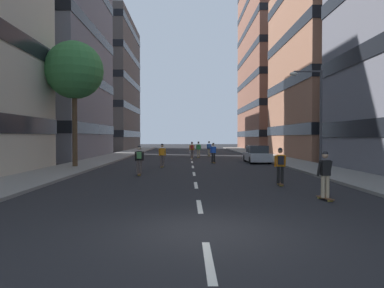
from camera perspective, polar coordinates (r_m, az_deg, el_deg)
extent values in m
plane|color=black|center=(33.83, -0.05, -2.69)|extent=(152.47, 152.47, 0.00)
cube|color=gray|center=(37.91, -13.30, -2.20)|extent=(3.45, 69.88, 0.14)
cube|color=gray|center=(38.08, 13.03, -2.19)|extent=(3.45, 69.88, 0.14)
cube|color=silver|center=(6.75, 2.77, -18.57)|extent=(0.16, 2.20, 0.01)
cube|color=silver|center=(11.57, 1.24, -10.19)|extent=(0.16, 2.20, 0.01)
cube|color=silver|center=(16.50, 0.65, -6.77)|extent=(0.16, 2.20, 0.01)
cube|color=silver|center=(21.47, 0.33, -4.92)|extent=(0.16, 2.20, 0.01)
cube|color=silver|center=(26.44, 0.14, -3.77)|extent=(0.16, 2.20, 0.01)
cube|color=silver|center=(31.43, 0.00, -2.98)|extent=(0.16, 2.20, 0.01)
cube|color=silver|center=(36.41, -0.09, -2.41)|extent=(0.16, 2.20, 0.01)
cube|color=silver|center=(41.40, -0.17, -1.98)|extent=(0.16, 2.20, 0.01)
cube|color=silver|center=(46.40, -0.23, -1.64)|extent=(0.16, 2.20, 0.01)
cube|color=silver|center=(51.39, -0.27, -1.37)|extent=(0.16, 2.20, 0.01)
cube|color=silver|center=(56.39, -0.31, -1.14)|extent=(0.16, 2.20, 0.01)
cube|color=silver|center=(61.38, -0.34, -0.95)|extent=(0.16, 2.20, 0.01)
cube|color=slate|center=(43.04, -24.54, 15.60)|extent=(13.53, 16.59, 26.17)
cube|color=black|center=(41.67, -24.42, 2.25)|extent=(13.65, 16.71, 1.10)
cube|color=black|center=(42.11, -24.48, 9.39)|extent=(13.65, 16.71, 1.10)
cube|color=black|center=(43.18, -24.54, 16.28)|extent=(13.65, 16.71, 1.10)
cube|color=#4C4744|center=(66.18, -15.57, 9.29)|extent=(13.53, 18.93, 23.35)
cube|color=black|center=(65.52, -15.52, 1.59)|extent=(13.65, 19.05, 1.10)
cube|color=black|center=(65.72, -15.54, 5.66)|extent=(13.65, 19.05, 1.10)
cube|color=black|center=(66.25, -15.57, 9.69)|extent=(13.65, 19.05, 1.10)
cube|color=black|center=(67.10, -15.59, 13.63)|extent=(13.65, 19.05, 1.10)
cube|color=black|center=(68.27, -15.61, 17.46)|extent=(13.65, 19.05, 1.10)
cube|color=#9E6B51|center=(42.70, 24.06, 11.59)|extent=(13.53, 16.49, 20.15)
cube|color=black|center=(41.99, 23.98, 2.08)|extent=(13.65, 16.61, 1.10)
cube|color=black|center=(42.38, 24.04, 8.91)|extent=(13.65, 16.61, 1.10)
cube|color=black|center=(43.35, 24.09, 15.51)|extent=(13.65, 16.61, 1.10)
cube|color=brown|center=(67.25, 14.83, 13.41)|extent=(13.53, 22.75, 33.15)
cube|color=black|center=(65.72, 14.77, 1.62)|extent=(13.65, 22.87, 1.10)
cube|color=black|center=(65.93, 14.79, 5.74)|extent=(13.65, 22.87, 1.10)
cube|color=black|center=(66.48, 14.81, 9.82)|extent=(13.65, 22.87, 1.10)
cube|color=black|center=(67.35, 14.83, 13.80)|extent=(13.65, 22.87, 1.10)
cube|color=black|center=(68.55, 14.85, 17.67)|extent=(13.65, 22.87, 1.10)
cube|color=black|center=(70.04, 14.87, 21.38)|extent=(13.65, 22.87, 1.10)
cube|color=#B2B7BF|center=(31.21, 10.59, -2.07)|extent=(1.80, 4.40, 0.70)
cube|color=#2D3338|center=(31.04, 10.65, -0.85)|extent=(1.60, 2.10, 0.64)
cylinder|color=black|center=(32.51, 8.71, -2.30)|extent=(0.22, 0.64, 0.64)
cylinder|color=black|center=(32.81, 11.47, -2.28)|extent=(0.22, 0.64, 0.64)
cylinder|color=black|center=(29.66, 9.62, -2.64)|extent=(0.22, 0.64, 0.64)
cylinder|color=black|center=(29.98, 12.63, -2.61)|extent=(0.22, 0.64, 0.64)
cylinder|color=#4C3823|center=(26.75, -18.71, 2.47)|extent=(0.36, 0.36, 5.55)
sphere|color=#387A3D|center=(27.18, -18.77, 11.43)|extent=(4.17, 4.17, 4.17)
cylinder|color=#3F3F44|center=(24.16, 20.42, 3.73)|extent=(0.16, 0.16, 6.50)
cylinder|color=#3F3F44|center=(24.20, 18.45, 11.25)|extent=(1.80, 0.10, 0.10)
ellipsoid|color=silver|center=(23.90, 16.37, 11.02)|extent=(0.50, 0.30, 0.24)
cube|color=brown|center=(16.94, 14.29, -6.33)|extent=(0.29, 0.92, 0.02)
cylinder|color=#D8BF4C|center=(17.26, 14.12, -6.35)|extent=(0.19, 0.09, 0.07)
cylinder|color=#D8BF4C|center=(16.64, 14.46, -6.63)|extent=(0.19, 0.09, 0.07)
cylinder|color=black|center=(16.88, 13.99, -4.95)|extent=(0.15, 0.15, 0.80)
cylinder|color=black|center=(16.91, 14.60, -4.94)|extent=(0.15, 0.15, 0.80)
cube|color=orange|center=(16.84, 14.31, -2.66)|extent=(0.34, 0.23, 0.55)
cylinder|color=orange|center=(16.85, 13.54, -2.74)|extent=(0.11, 0.24, 0.55)
cylinder|color=orange|center=(16.92, 15.02, -2.74)|extent=(0.11, 0.24, 0.55)
sphere|color=#997051|center=(16.83, 14.30, -1.11)|extent=(0.22, 0.22, 0.22)
sphere|color=black|center=(16.83, 14.30, -0.94)|extent=(0.21, 0.21, 0.21)
cube|color=black|center=(16.66, 14.40, -2.60)|extent=(0.28, 0.19, 0.40)
cube|color=brown|center=(20.94, -8.66, -4.87)|extent=(0.29, 0.92, 0.02)
cylinder|color=#D8BF4C|center=(21.26, -8.63, -4.91)|extent=(0.19, 0.09, 0.07)
cylinder|color=#D8BF4C|center=(20.62, -8.69, -5.10)|extent=(0.19, 0.09, 0.07)
cylinder|color=#594C47|center=(20.90, -8.91, -3.75)|extent=(0.15, 0.15, 0.80)
cylinder|color=#594C47|center=(20.90, -8.42, -3.75)|extent=(0.15, 0.15, 0.80)
cube|color=black|center=(20.85, -8.67, -1.90)|extent=(0.34, 0.23, 0.55)
cylinder|color=black|center=(20.91, -9.27, -1.97)|extent=(0.11, 0.24, 0.55)
cylinder|color=black|center=(20.90, -8.06, -1.97)|extent=(0.11, 0.24, 0.55)
sphere|color=beige|center=(20.85, -8.67, -0.65)|extent=(0.22, 0.22, 0.22)
sphere|color=black|center=(20.85, -8.67, -0.51)|extent=(0.21, 0.21, 0.21)
cube|color=#4C8C4C|center=(20.67, -8.69, -1.85)|extent=(0.28, 0.19, 0.40)
cube|color=brown|center=(38.30, 1.08, -2.12)|extent=(0.28, 0.91, 0.02)
cylinder|color=#D8BF4C|center=(38.62, 1.11, -2.16)|extent=(0.19, 0.09, 0.07)
cylinder|color=#D8BF4C|center=(37.99, 1.05, -2.22)|extent=(0.19, 0.09, 0.07)
cylinder|color=tan|center=(38.29, 0.94, -1.50)|extent=(0.15, 0.15, 0.80)
cylinder|color=tan|center=(38.28, 1.21, -1.50)|extent=(0.15, 0.15, 0.80)
cube|color=green|center=(38.26, 1.08, -0.49)|extent=(0.34, 0.23, 0.55)
cylinder|color=green|center=(38.32, 0.75, -0.53)|extent=(0.11, 0.24, 0.55)
cylinder|color=green|center=(38.29, 1.41, -0.53)|extent=(0.11, 0.24, 0.55)
sphere|color=#997051|center=(38.27, 1.08, 0.19)|extent=(0.22, 0.22, 0.22)
sphere|color=black|center=(38.26, 1.08, 0.26)|extent=(0.21, 0.21, 0.21)
cube|color=brown|center=(13.52, 21.04, -8.28)|extent=(0.36, 0.92, 0.02)
cylinder|color=#D8BF4C|center=(13.79, 20.32, -8.28)|extent=(0.19, 0.10, 0.07)
cylinder|color=#D8BF4C|center=(13.26, 21.79, -8.67)|extent=(0.19, 0.10, 0.07)
cylinder|color=tan|center=(13.41, 20.73, -6.57)|extent=(0.16, 0.16, 0.80)
cylinder|color=tan|center=(13.51, 21.38, -6.52)|extent=(0.16, 0.16, 0.80)
cube|color=black|center=(13.39, 21.08, -3.68)|extent=(0.35, 0.26, 0.55)
cylinder|color=black|center=(13.31, 20.16, -3.82)|extent=(0.13, 0.24, 0.55)
cylinder|color=black|center=(13.55, 21.75, -3.74)|extent=(0.13, 0.24, 0.55)
sphere|color=tan|center=(13.37, 21.04, -1.73)|extent=(0.22, 0.22, 0.22)
sphere|color=black|center=(13.37, 21.05, -1.52)|extent=(0.21, 0.21, 0.21)
cube|color=brown|center=(30.23, 3.52, -3.00)|extent=(0.36, 0.92, 0.02)
cylinder|color=#D8BF4C|center=(30.54, 3.37, -3.05)|extent=(0.19, 0.10, 0.07)
cylinder|color=#D8BF4C|center=(29.93, 3.67, -3.14)|extent=(0.19, 0.10, 0.07)
cylinder|color=black|center=(30.18, 3.36, -2.23)|extent=(0.16, 0.16, 0.80)
cylinder|color=black|center=(30.23, 3.69, -2.22)|extent=(0.16, 0.16, 0.80)
cube|color=blue|center=(30.17, 3.52, -0.94)|extent=(0.35, 0.25, 0.55)
cylinder|color=blue|center=(30.17, 3.09, -1.00)|extent=(0.13, 0.24, 0.55)
cylinder|color=blue|center=(30.28, 3.90, -0.99)|extent=(0.13, 0.24, 0.55)
sphere|color=tan|center=(30.18, 3.51, -0.08)|extent=(0.22, 0.22, 0.22)
sphere|color=black|center=(30.18, 3.51, 0.02)|extent=(0.21, 0.21, 0.21)
cube|color=brown|center=(41.32, 2.82, -1.88)|extent=(0.36, 0.92, 0.02)
cylinder|color=#D8BF4C|center=(41.64, 2.87, -1.92)|extent=(0.19, 0.10, 0.07)
cylinder|color=#D8BF4C|center=(41.01, 2.76, -1.97)|extent=(0.19, 0.10, 0.07)
cylinder|color=tan|center=(41.31, 2.69, -1.31)|extent=(0.16, 0.16, 0.80)
cylinder|color=tan|center=(41.29, 2.94, -1.31)|extent=(0.16, 0.16, 0.80)
cube|color=blue|center=(41.28, 2.82, -0.37)|extent=(0.35, 0.26, 0.55)
cylinder|color=blue|center=(41.36, 2.52, -0.41)|extent=(0.13, 0.24, 0.55)
cylinder|color=blue|center=(41.30, 3.13, -0.41)|extent=(0.13, 0.24, 0.55)
sphere|color=tan|center=(41.29, 2.82, 0.26)|extent=(0.22, 0.22, 0.22)
sphere|color=black|center=(41.29, 2.82, 0.33)|extent=(0.21, 0.21, 0.21)
cube|color=#3F72BF|center=(41.10, 2.79, -0.34)|extent=(0.29, 0.21, 0.40)
cube|color=brown|center=(36.80, -0.01, -2.25)|extent=(0.22, 0.90, 0.02)
cylinder|color=#D8BF4C|center=(37.13, -0.01, -2.30)|extent=(0.18, 0.07, 0.07)
cylinder|color=#D8BF4C|center=(36.49, -0.01, -2.36)|extent=(0.18, 0.07, 0.07)
cylinder|color=#594C47|center=(36.78, -0.15, -1.61)|extent=(0.14, 0.14, 0.80)
cylinder|color=#594C47|center=(36.78, 0.13, -1.61)|extent=(0.14, 0.14, 0.80)
cube|color=orange|center=(36.76, -0.01, -0.56)|extent=(0.32, 0.21, 0.55)
cylinder|color=orange|center=(36.81, -0.35, -0.60)|extent=(0.09, 0.23, 0.55)
cylinder|color=orange|center=(36.81, 0.33, -0.60)|extent=(0.09, 0.23, 0.55)
sphere|color=#997051|center=(36.76, -0.01, 0.15)|extent=(0.22, 0.22, 0.22)
sphere|color=black|center=(36.76, -0.01, 0.23)|extent=(0.21, 0.21, 0.21)
cube|color=#A52626|center=(36.57, -0.01, -0.52)|extent=(0.26, 0.16, 0.40)
cube|color=brown|center=(26.23, -4.92, -3.64)|extent=(0.23, 0.91, 0.02)
cylinder|color=#D8BF4C|center=(26.55, -4.84, -3.69)|extent=(0.18, 0.08, 0.07)
cylinder|color=#D8BF4C|center=(25.92, -4.99, -3.81)|extent=(0.18, 0.08, 0.07)
cylinder|color=#594C47|center=(26.21, -5.11, -2.74)|extent=(0.15, 0.15, 0.80)
cylinder|color=#594C47|center=(26.19, -4.72, -2.75)|extent=(0.15, 0.15, 0.80)
cube|color=orange|center=(26.16, -4.92, -1.27)|extent=(0.33, 0.21, 0.55)
cylinder|color=orange|center=(26.24, -5.39, -1.32)|extent=(0.10, 0.23, 0.55)
cylinder|color=orange|center=(26.19, -4.43, -1.33)|extent=(0.10, 0.23, 0.55)
sphere|color=tan|center=(26.17, -4.92, -0.27)|extent=(0.22, 0.22, 0.22)
sphere|color=black|center=(26.17, -4.92, -0.16)|extent=(0.21, 0.21, 0.21)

